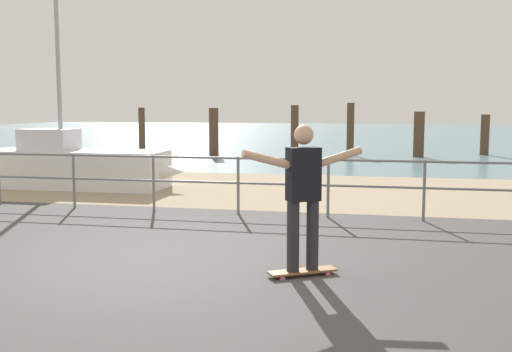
% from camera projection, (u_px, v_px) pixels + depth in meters
% --- Properties ---
extents(ground_plane, '(24.00, 10.00, 0.04)m').
position_uv_depth(ground_plane, '(105.00, 289.00, 6.50)').
color(ground_plane, '#474444').
rests_on(ground_plane, ground).
extents(beach_strip, '(24.00, 6.00, 0.04)m').
position_uv_depth(beach_strip, '(259.00, 189.00, 14.27)').
color(beach_strip, tan).
rests_on(beach_strip, ground).
extents(sea_surface, '(72.00, 50.00, 0.04)m').
position_uv_depth(sea_surface, '(344.00, 134.00, 41.46)').
color(sea_surface, slate).
rests_on(sea_surface, ground).
extents(railing_fence, '(12.84, 0.05, 1.05)m').
position_uv_depth(railing_fence, '(153.00, 174.00, 11.15)').
color(railing_fence, slate).
rests_on(railing_fence, ground).
extents(sailboat, '(4.96, 1.43, 5.14)m').
position_uv_depth(sailboat, '(80.00, 166.00, 14.37)').
color(sailboat, silver).
rests_on(sailboat, ground).
extents(skateboard, '(0.79, 0.59, 0.08)m').
position_uv_depth(skateboard, '(303.00, 271.00, 6.93)').
color(skateboard, brown).
rests_on(skateboard, ground).
extents(skateboarder, '(1.28, 0.84, 1.65)m').
position_uv_depth(skateboarder, '(303.00, 189.00, 6.83)').
color(skateboarder, '#26262B').
rests_on(skateboarder, skateboard).
extents(groyne_post_0, '(0.24, 0.24, 1.88)m').
position_uv_depth(groyne_post_0, '(142.00, 132.00, 23.26)').
color(groyne_post_0, '#513826').
rests_on(groyne_post_0, ground).
extents(groyne_post_1, '(0.37, 0.37, 1.86)m').
position_uv_depth(groyne_post_1, '(214.00, 132.00, 23.61)').
color(groyne_post_1, '#513826').
rests_on(groyne_post_1, ground).
extents(groyne_post_2, '(0.34, 0.34, 1.97)m').
position_uv_depth(groyne_post_2, '(295.00, 128.00, 26.82)').
color(groyne_post_2, '#513826').
rests_on(groyne_post_2, ground).
extents(groyne_post_3, '(0.28, 0.28, 2.06)m').
position_uv_depth(groyne_post_3, '(350.00, 129.00, 23.83)').
color(groyne_post_3, '#513826').
rests_on(groyne_post_3, ground).
extents(groyne_post_4, '(0.40, 0.40, 1.73)m').
position_uv_depth(groyne_post_4, '(419.00, 135.00, 22.97)').
color(groyne_post_4, '#513826').
rests_on(groyne_post_4, ground).
extents(groyne_post_5, '(0.34, 0.34, 1.60)m').
position_uv_depth(groyne_post_5, '(485.00, 135.00, 23.93)').
color(groyne_post_5, '#513826').
rests_on(groyne_post_5, ground).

